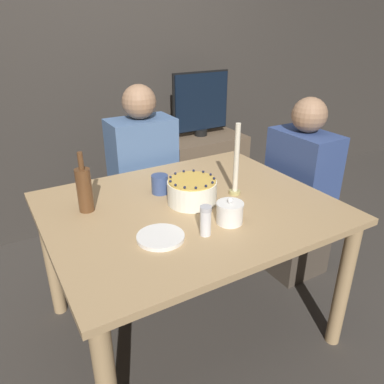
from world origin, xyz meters
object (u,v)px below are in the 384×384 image
(candle, at_px, (236,165))
(person_woman_floral, at_px, (298,202))
(cake, at_px, (192,191))
(bottle, at_px, (84,189))
(sugar_shaker, at_px, (206,221))
(person_man_blue_shirt, at_px, (144,189))
(sugar_bowl, at_px, (230,213))
(tv_monitor, at_px, (201,103))

(candle, xyz_separation_m, person_woman_floral, (0.59, 0.13, -0.40))
(cake, relative_size, bottle, 0.83)
(sugar_shaker, bearing_deg, bottle, 128.24)
(cake, distance_m, person_man_blue_shirt, 0.77)
(cake, bearing_deg, sugar_bowl, -80.55)
(person_woman_floral, bearing_deg, person_man_blue_shirt, 51.50)
(bottle, bearing_deg, person_woman_floral, -3.08)
(cake, xyz_separation_m, sugar_shaker, (-0.10, -0.28, 0.01))
(sugar_bowl, distance_m, sugar_shaker, 0.15)
(sugar_shaker, xyz_separation_m, candle, (0.33, 0.25, 0.09))
(sugar_bowl, xyz_separation_m, tv_monitor, (0.68, 1.35, 0.15))
(bottle, distance_m, person_woman_floral, 1.32)
(sugar_bowl, distance_m, bottle, 0.65)
(cake, relative_size, tv_monitor, 0.47)
(candle, distance_m, person_woman_floral, 0.72)
(sugar_bowl, relative_size, person_man_blue_shirt, 0.10)
(cake, height_order, person_woman_floral, person_woman_floral)
(cake, xyz_separation_m, bottle, (-0.45, 0.17, 0.05))
(sugar_bowl, distance_m, person_woman_floral, 0.90)
(candle, relative_size, bottle, 1.28)
(person_man_blue_shirt, bearing_deg, sugar_shaker, 81.27)
(bottle, height_order, person_woman_floral, person_woman_floral)
(person_woman_floral, xyz_separation_m, tv_monitor, (-0.10, 1.00, 0.44))
(sugar_bowl, relative_size, bottle, 0.42)
(candle, xyz_separation_m, bottle, (-0.68, 0.19, -0.04))
(bottle, xyz_separation_m, tv_monitor, (1.17, 0.93, 0.09))
(cake, bearing_deg, candle, -6.47)
(person_woman_floral, bearing_deg, sugar_shaker, 112.35)
(person_man_blue_shirt, bearing_deg, sugar_bowl, 89.34)
(bottle, xyz_separation_m, person_man_blue_shirt, (0.50, 0.54, -0.33))
(tv_monitor, bearing_deg, bottle, -141.47)
(candle, distance_m, person_man_blue_shirt, 0.84)
(bottle, bearing_deg, cake, -20.40)
(sugar_bowl, height_order, sugar_shaker, sugar_shaker)
(sugar_shaker, relative_size, bottle, 0.46)
(candle, height_order, tv_monitor, tv_monitor)
(cake, distance_m, sugar_bowl, 0.25)
(sugar_shaker, distance_m, bottle, 0.57)
(person_man_blue_shirt, height_order, person_woman_floral, person_man_blue_shirt)
(sugar_bowl, xyz_separation_m, candle, (0.19, 0.22, 0.10))
(sugar_shaker, height_order, person_man_blue_shirt, person_man_blue_shirt)
(person_woman_floral, relative_size, tv_monitor, 2.31)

